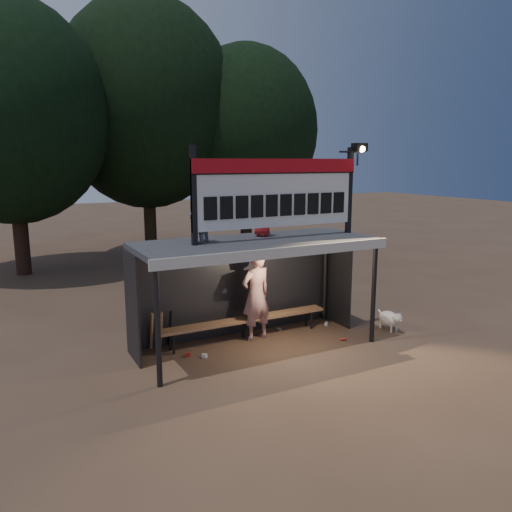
% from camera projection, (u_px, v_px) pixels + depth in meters
% --- Properties ---
extents(ground, '(80.00, 80.00, 0.00)m').
position_uv_depth(ground, '(256.00, 347.00, 10.70)').
color(ground, '#4E3727').
rests_on(ground, ground).
extents(player, '(0.81, 0.61, 2.03)m').
position_uv_depth(player, '(256.00, 295.00, 10.99)').
color(player, silver).
rests_on(player, ground).
extents(child_a, '(0.69, 0.68, 1.13)m').
position_uv_depth(child_a, '(197.00, 215.00, 9.78)').
color(child_a, gray).
rests_on(child_a, dugout_shelter).
extents(child_b, '(0.53, 0.50, 0.91)m').
position_uv_depth(child_b, '(262.00, 215.00, 10.70)').
color(child_b, '#AF1B1D').
rests_on(child_b, dugout_shelter).
extents(dugout_shelter, '(5.10, 2.08, 2.32)m').
position_uv_depth(dugout_shelter, '(251.00, 261.00, 10.57)').
color(dugout_shelter, '#38383B').
rests_on(dugout_shelter, ground).
extents(scoreboard_assembly, '(4.10, 0.27, 1.99)m').
position_uv_depth(scoreboard_assembly, '(280.00, 190.00, 10.32)').
color(scoreboard_assembly, black).
rests_on(scoreboard_assembly, dugout_shelter).
extents(bench, '(4.00, 0.35, 0.48)m').
position_uv_depth(bench, '(245.00, 320.00, 11.10)').
color(bench, '#936745').
rests_on(bench, ground).
extents(tree_left, '(6.46, 6.46, 9.27)m').
position_uv_depth(tree_left, '(10.00, 112.00, 16.54)').
color(tree_left, '#321E16').
rests_on(tree_left, ground).
extents(tree_mid, '(7.22, 7.22, 10.36)m').
position_uv_depth(tree_mid, '(145.00, 104.00, 20.00)').
color(tree_mid, '#312316').
rests_on(tree_mid, ground).
extents(tree_right, '(6.08, 6.08, 8.72)m').
position_uv_depth(tree_right, '(246.00, 131.00, 21.14)').
color(tree_right, black).
rests_on(tree_right, ground).
extents(dog, '(0.36, 0.81, 0.49)m').
position_uv_depth(dog, '(390.00, 319.00, 11.69)').
color(dog, silver).
rests_on(dog, ground).
extents(bats, '(0.48, 0.33, 0.84)m').
position_uv_depth(bats, '(161.00, 330.00, 10.49)').
color(bats, '#9C7348').
rests_on(bats, ground).
extents(litter, '(3.78, 1.35, 0.08)m').
position_uv_depth(litter, '(271.00, 340.00, 11.01)').
color(litter, '#AA1E1D').
rests_on(litter, ground).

